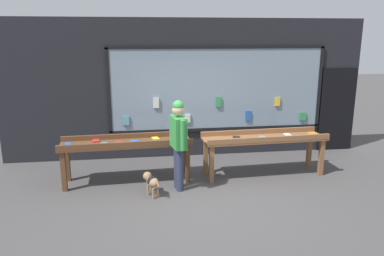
% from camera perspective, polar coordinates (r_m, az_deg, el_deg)
% --- Properties ---
extents(ground_plane, '(40.00, 40.00, 0.00)m').
position_cam_1_polar(ground_plane, '(7.14, 1.75, -9.90)').
color(ground_plane, '#474444').
extents(shopfront_facade, '(8.62, 0.29, 3.28)m').
position_cam_1_polar(shopfront_facade, '(8.99, -0.19, 5.94)').
color(shopfront_facade, black).
rests_on(shopfront_facade, ground_plane).
extents(display_table_left, '(2.60, 0.81, 0.92)m').
position_cam_1_polar(display_table_left, '(7.55, -9.96, -2.75)').
color(display_table_left, brown).
rests_on(display_table_left, ground_plane).
extents(display_table_right, '(2.60, 0.80, 0.91)m').
position_cam_1_polar(display_table_right, '(7.96, 10.93, -1.97)').
color(display_table_right, brown).
rests_on(display_table_right, ground_plane).
extents(person_browsing, '(0.30, 0.67, 1.73)m').
position_cam_1_polar(person_browsing, '(6.99, -2.10, -1.51)').
color(person_browsing, '#2D334C').
rests_on(person_browsing, ground_plane).
extents(small_dog, '(0.33, 0.50, 0.41)m').
position_cam_1_polar(small_dog, '(6.97, -6.16, -8.02)').
color(small_dog, '#99724C').
rests_on(small_dog, ground_plane).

